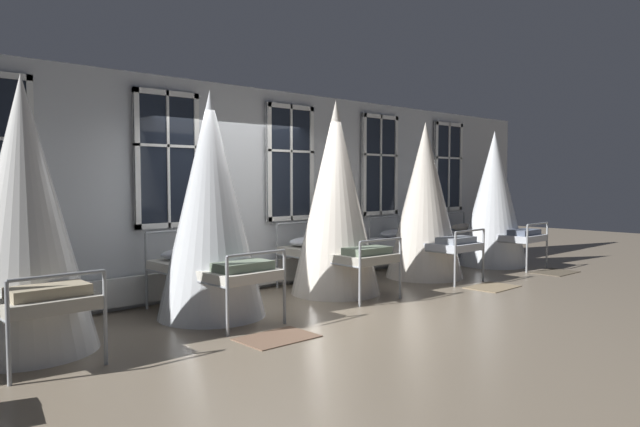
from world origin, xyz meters
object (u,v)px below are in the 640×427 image
at_px(cot_second, 24,218).
at_px(cot_sixth, 493,200).
at_px(cot_third, 211,207).
at_px(cot_fourth, 336,200).
at_px(cot_fifth, 425,202).

xyz_separation_m(cot_second, cot_sixth, (8.45, 0.01, -0.03)).
relative_size(cot_third, cot_sixth, 1.05).
distance_m(cot_second, cot_sixth, 8.45).
relative_size(cot_fourth, cot_sixth, 1.08).
height_order(cot_third, cot_fourth, cot_fourth).
distance_m(cot_third, cot_fourth, 2.12).
bearing_deg(cot_second, cot_fourth, -88.85).
height_order(cot_second, cot_third, cot_third).
relative_size(cot_third, cot_fourth, 0.97).
bearing_deg(cot_third, cot_second, 90.46).
distance_m(cot_second, cot_third, 2.11).
relative_size(cot_fourth, cot_fifth, 1.06).
bearing_deg(cot_second, cot_third, -88.22).
height_order(cot_fifth, cot_sixth, cot_fifth).
distance_m(cot_third, cot_sixth, 6.34).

